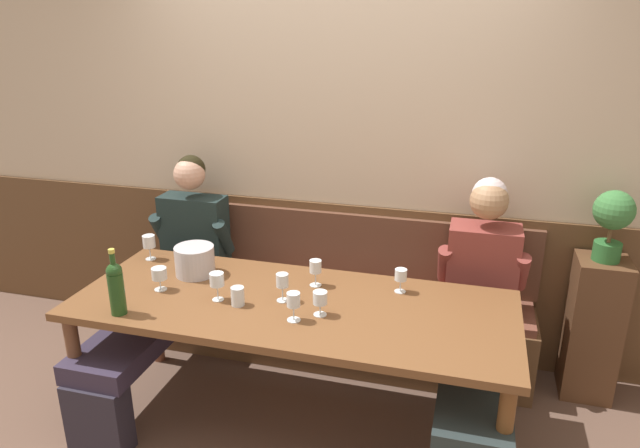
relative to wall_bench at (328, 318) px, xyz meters
The scene contains 20 objects.
ground_plane 0.88m from the wall_bench, 90.00° to the right, with size 6.80×6.80×0.02m, color brown.
room_wall_back 1.15m from the wall_bench, 90.00° to the left, with size 6.80×0.08×2.80m, color beige.
wood_wainscot_panel 0.30m from the wall_bench, 90.00° to the left, with size 6.80×0.03×0.99m, color brown.
wall_bench is the anchor object (origin of this frame).
dining_table 0.82m from the wall_bench, 90.00° to the right, with size 2.24×0.88×0.75m.
person_center_right_seat 1.04m from the wall_bench, 155.86° to the right, with size 0.53×1.32×1.30m.
person_left_seat 1.05m from the wall_bench, 21.69° to the right, with size 0.50×1.33×1.28m.
ice_bucket 1.00m from the wall_bench, 139.16° to the right, with size 0.22×0.22×0.17m, color #BAB8BD.
wine_bottle_green_tall 1.45m from the wall_bench, 126.17° to the right, with size 0.08×0.08×0.34m.
wine_glass_left_end 1.05m from the wall_bench, 114.97° to the right, with size 0.07×0.07×0.15m.
wine_glass_mid_right 1.19m from the wall_bench, 132.82° to the right, with size 0.08×0.08×0.12m.
wine_glass_center_rear 1.00m from the wall_bench, 77.92° to the right, with size 0.07×0.07×0.12m.
wine_glass_right_end 1.22m from the wall_bench, 156.99° to the right, with size 0.07×0.07×0.15m.
wine_glass_center_front 0.92m from the wall_bench, 93.95° to the right, with size 0.06×0.06×0.15m.
wine_glass_mid_left 1.06m from the wall_bench, 85.73° to the right, with size 0.07×0.07×0.14m.
wine_glass_by_bottle 0.89m from the wall_bench, 41.73° to the right, with size 0.06×0.06×0.13m.
wine_glass_near_bucket 0.76m from the wall_bench, 82.94° to the right, with size 0.06×0.06×0.15m.
water_tumbler_left 1.00m from the wall_bench, 106.99° to the right, with size 0.07×0.07×0.10m, color silver.
corner_pedestal 1.58m from the wall_bench, ahead, with size 0.28×0.28×0.85m, color #543420.
potted_plant 1.77m from the wall_bench, ahead, with size 0.21×0.21×0.40m.
Camera 1 is at (0.83, -2.36, 2.10)m, focal length 32.15 mm.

